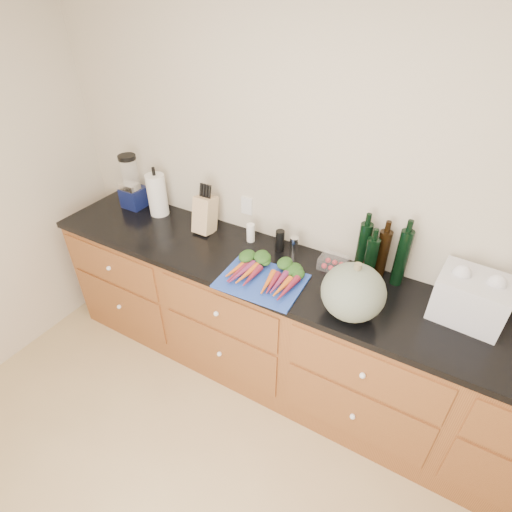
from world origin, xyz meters
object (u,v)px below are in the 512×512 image
Objects in this scene: squash at (353,292)px; blender_appliance at (132,185)px; knife_block at (205,214)px; cutting_board at (262,281)px; paper_towel at (157,195)px; carrots at (266,272)px; tomato_box at (333,263)px.

blender_appliance reaches higher than squash.
squash reaches higher than knife_block.
paper_towel is at bearing 162.83° from cutting_board.
paper_towel is at bearing 177.34° from knife_block.
cutting_board is at bearing -179.68° from squash.
carrots is 1.08m from paper_towel.
paper_towel reaches higher than knife_block.
blender_appliance is at bearing -179.56° from tomato_box.
tomato_box is at bearing 0.43° from paper_towel.
tomato_box is at bearing 0.44° from blender_appliance.
squash is at bearing -9.95° from blender_appliance.
paper_towel is at bearing 0.52° from blender_appliance.
squash is 0.41m from tomato_box.
cutting_board is 2.97× the size of tomato_box.
squash is 1.07× the size of paper_towel.
tomato_box is (0.30, 0.28, -0.00)m from carrots.
tomato_box is (1.34, 0.01, -0.11)m from paper_towel.
tomato_box is (1.58, 0.01, -0.14)m from blender_appliance.
knife_block is (0.43, -0.02, -0.03)m from paper_towel.
cutting_board is 1.46× the size of squash.
cutting_board is 0.45m from tomato_box.
cutting_board is at bearing -14.02° from blender_appliance.
squash is 0.81× the size of blender_appliance.
knife_block is at bearing -178.11° from tomato_box.
cutting_board is 0.69m from knife_block.
carrots is 1.31m from blender_appliance.
blender_appliance reaches higher than carrots.
knife_block reaches higher than carrots.
knife_block is (-0.60, 0.30, 0.12)m from cutting_board.
blender_appliance is (-1.27, 0.27, 0.14)m from carrots.
squash is 1.59m from paper_towel.
paper_towel is 1.23× the size of knife_block.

